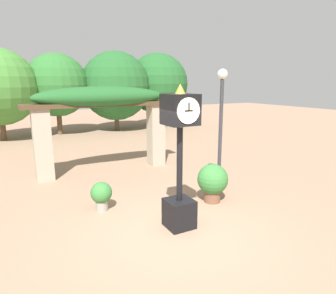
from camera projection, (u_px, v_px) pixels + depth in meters
name	position (u px, v px, depth m)	size (l,w,h in m)	color
ground_plane	(176.00, 232.00, 6.17)	(60.00, 60.00, 0.00)	#9E7A60
pedestal_clock	(180.00, 157.00, 6.08)	(0.61, 0.65, 2.99)	black
pergola	(103.00, 108.00, 9.95)	(5.03, 1.12, 2.90)	#A89E89
potted_plant_near_left	(101.00, 194.00, 7.14)	(0.51, 0.51, 0.70)	gray
potted_plant_near_right	(213.00, 181.00, 7.63)	(0.79, 0.79, 1.00)	brown
lamp_post	(221.00, 112.00, 8.16)	(0.27, 0.27, 3.38)	#333338
tree_line	(83.00, 86.00, 17.84)	(16.33, 4.87, 5.00)	brown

